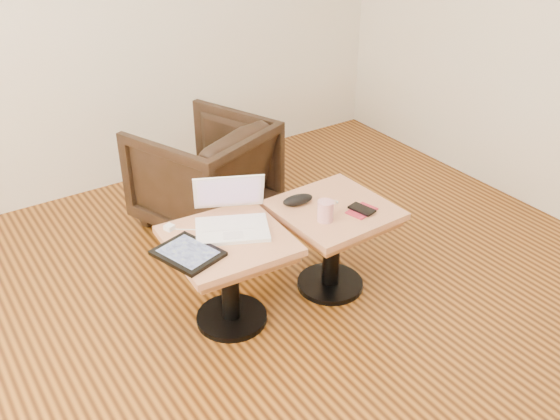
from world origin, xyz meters
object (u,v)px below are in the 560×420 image
striped_cup (325,211)px  armchair (204,173)px  side_table_left (229,259)px  side_table_right (333,228)px  laptop (231,217)px

striped_cup → armchair: 1.04m
side_table_left → striped_cup: 0.49m
striped_cup → armchair: bearing=96.0°
side_table_left → side_table_right: bearing=-1.4°
laptop → striped_cup: bearing=-2.1°
side_table_right → armchair: bearing=100.8°
striped_cup → side_table_left: bearing=164.8°
side_table_right → striped_cup: bearing=-148.0°
side_table_right → armchair: 0.96m
laptop → striped_cup: laptop is taller
side_table_right → armchair: armchair is taller
side_table_right → laptop: laptop is taller
side_table_right → striped_cup: size_ratio=5.45×
side_table_left → armchair: size_ratio=0.79×
striped_cup → armchair: armchair is taller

